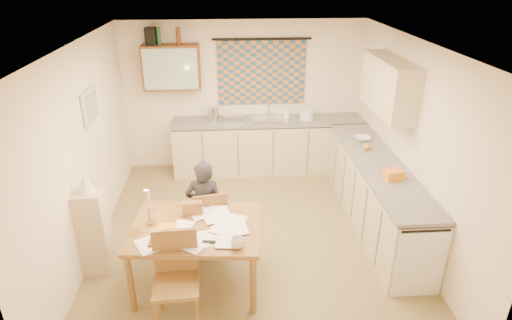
{
  "coord_description": "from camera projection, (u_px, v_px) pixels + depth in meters",
  "views": [
    {
      "loc": [
        -0.27,
        -4.78,
        3.31
      ],
      "look_at": [
        0.07,
        0.2,
        1.0
      ],
      "focal_mm": 30.0,
      "sensor_mm": 36.0,
      "label": 1
    }
  ],
  "objects": [
    {
      "name": "floor",
      "position": [
        252.0,
        234.0,
        5.74
      ],
      "size": [
        4.0,
        4.5,
        0.02
      ],
      "primitive_type": "cube",
      "color": "olive",
      "rests_on": "ground"
    },
    {
      "name": "ceiling",
      "position": [
        251.0,
        43.0,
        4.68
      ],
      "size": [
        4.0,
        4.5,
        0.02
      ],
      "primitive_type": "cube",
      "color": "white",
      "rests_on": "floor"
    },
    {
      "name": "wall_back",
      "position": [
        244.0,
        96.0,
        7.26
      ],
      "size": [
        4.0,
        0.02,
        2.5
      ],
      "primitive_type": "cube",
      "color": "#F6E2C6",
      "rests_on": "floor"
    },
    {
      "name": "wall_front",
      "position": [
        270.0,
        268.0,
        3.17
      ],
      "size": [
        4.0,
        0.02,
        2.5
      ],
      "primitive_type": "cube",
      "color": "#F6E2C6",
      "rests_on": "floor"
    },
    {
      "name": "wall_left",
      "position": [
        83.0,
        153.0,
        5.09
      ],
      "size": [
        0.02,
        4.5,
        2.5
      ],
      "primitive_type": "cube",
      "color": "#F6E2C6",
      "rests_on": "floor"
    },
    {
      "name": "wall_right",
      "position": [
        412.0,
        144.0,
        5.34
      ],
      "size": [
        0.02,
        4.5,
        2.5
      ],
      "primitive_type": "cube",
      "color": "#F6E2C6",
      "rests_on": "floor"
    },
    {
      "name": "window_blind",
      "position": [
        262.0,
        73.0,
        7.07
      ],
      "size": [
        1.45,
        0.03,
        1.05
      ],
      "primitive_type": "cube",
      "color": "#2B4D6A",
      "rests_on": "wall_back"
    },
    {
      "name": "curtain_rod",
      "position": [
        262.0,
        39.0,
        6.82
      ],
      "size": [
        1.6,
        0.04,
        0.04
      ],
      "primitive_type": "cylinder",
      "rotation": [
        0.0,
        1.57,
        0.0
      ],
      "color": "black",
      "rests_on": "wall_back"
    },
    {
      "name": "wall_cabinet",
      "position": [
        172.0,
        67.0,
        6.79
      ],
      "size": [
        0.9,
        0.34,
        0.7
      ],
      "primitive_type": "cube",
      "color": "#5A2C12",
      "rests_on": "wall_back"
    },
    {
      "name": "wall_cabinet_glass",
      "position": [
        170.0,
        69.0,
        6.64
      ],
      "size": [
        0.84,
        0.02,
        0.64
      ],
      "primitive_type": "cube",
      "color": "#99B2A5",
      "rests_on": "wall_back"
    },
    {
      "name": "upper_cabinet_right",
      "position": [
        389.0,
        86.0,
        5.57
      ],
      "size": [
        0.34,
        1.3,
        0.7
      ],
      "primitive_type": "cube",
      "color": "tan",
      "rests_on": "wall_right"
    },
    {
      "name": "framed_print",
      "position": [
        90.0,
        106.0,
        5.26
      ],
      "size": [
        0.04,
        0.5,
        0.4
      ],
      "primitive_type": "cube",
      "color": "beige",
      "rests_on": "wall_left"
    },
    {
      "name": "print_canvas",
      "position": [
        92.0,
        106.0,
        5.26
      ],
      "size": [
        0.01,
        0.42,
        0.32
      ],
      "primitive_type": "cube",
      "color": "beige",
      "rests_on": "wall_left"
    },
    {
      "name": "counter_back",
      "position": [
        271.0,
        146.0,
        7.34
      ],
      "size": [
        3.3,
        0.62,
        0.92
      ],
      "color": "tan",
      "rests_on": "floor"
    },
    {
      "name": "counter_right",
      "position": [
        375.0,
        193.0,
        5.83
      ],
      "size": [
        0.62,
        2.95,
        0.92
      ],
      "color": "tan",
      "rests_on": "floor"
    },
    {
      "name": "stove",
      "position": [
        410.0,
        249.0,
        4.74
      ],
      "size": [
        0.55,
        0.55,
        0.85
      ],
      "color": "white",
      "rests_on": "floor"
    },
    {
      "name": "sink",
      "position": [
        269.0,
        122.0,
        7.16
      ],
      "size": [
        0.61,
        0.53,
        0.1
      ],
      "primitive_type": "cube",
      "rotation": [
        0.0,
        0.0,
        0.15
      ],
      "color": "silver",
      "rests_on": "counter_back"
    },
    {
      "name": "tap",
      "position": [
        269.0,
        108.0,
        7.25
      ],
      "size": [
        0.03,
        0.03,
        0.28
      ],
      "primitive_type": "cylinder",
      "rotation": [
        0.0,
        0.0,
        0.09
      ],
      "color": "silver",
      "rests_on": "counter_back"
    },
    {
      "name": "dish_rack",
      "position": [
        234.0,
        119.0,
        7.09
      ],
      "size": [
        0.35,
        0.3,
        0.06
      ],
      "primitive_type": "cube",
      "rotation": [
        0.0,
        0.0,
        0.01
      ],
      "color": "silver",
      "rests_on": "counter_back"
    },
    {
      "name": "kettle",
      "position": [
        213.0,
        114.0,
        7.03
      ],
      "size": [
        0.2,
        0.2,
        0.24
      ],
      "primitive_type": "cylinder",
      "rotation": [
        0.0,
        0.0,
        -0.12
      ],
      "color": "silver",
      "rests_on": "counter_back"
    },
    {
      "name": "mixing_bowl",
      "position": [
        307.0,
        114.0,
        7.15
      ],
      "size": [
        0.26,
        0.26,
        0.16
      ],
      "primitive_type": "cylinder",
      "rotation": [
        0.0,
        0.0,
        -0.07
      ],
      "color": "white",
      "rests_on": "counter_back"
    },
    {
      "name": "soap_bottle",
      "position": [
        287.0,
        113.0,
        7.17
      ],
      "size": [
        0.13,
        0.13,
        0.17
      ],
      "primitive_type": "imported",
      "rotation": [
        0.0,
        0.0,
        -0.33
      ],
      "color": "white",
      "rests_on": "counter_back"
    },
    {
      "name": "bowl",
      "position": [
        363.0,
        138.0,
        6.31
      ],
      "size": [
        0.25,
        0.25,
        0.06
      ],
      "primitive_type": "imported",
      "rotation": [
        0.0,
        0.0,
        0.04
      ],
      "color": "white",
      "rests_on": "counter_right"
    },
    {
      "name": "orange_bag",
      "position": [
        393.0,
        175.0,
        5.16
      ],
      "size": [
        0.25,
        0.2,
        0.12
      ],
      "primitive_type": "cube",
      "rotation": [
        0.0,
        0.0,
        0.2
      ],
      "color": "orange",
      "rests_on": "counter_right"
    },
    {
      "name": "fruit_orange",
      "position": [
        367.0,
        147.0,
        5.97
      ],
      "size": [
        0.1,
        0.1,
        0.1
      ],
      "primitive_type": "sphere",
      "color": "orange",
      "rests_on": "counter_right"
    },
    {
      "name": "speaker",
      "position": [
        151.0,
        36.0,
        6.57
      ],
      "size": [
        0.16,
        0.2,
        0.26
      ],
      "primitive_type": "cube",
      "rotation": [
        0.0,
        0.0,
        -0.0
      ],
      "color": "black",
      "rests_on": "wall_cabinet"
    },
    {
      "name": "bottle_green",
      "position": [
        159.0,
        36.0,
        6.58
      ],
      "size": [
        0.08,
        0.08,
        0.26
      ],
      "primitive_type": "cylinder",
      "rotation": [
        0.0,
        0.0,
        -0.12
      ],
      "color": "#195926",
      "rests_on": "wall_cabinet"
    },
    {
      "name": "bottle_brown",
      "position": [
        178.0,
        36.0,
        6.6
      ],
      "size": [
        0.08,
        0.08,
        0.26
      ],
      "primitive_type": "cylinder",
      "rotation": [
        0.0,
        0.0,
        -0.11
      ],
      "color": "#5A2C12",
      "rests_on": "wall_cabinet"
    },
    {
      "name": "dining_table",
      "position": [
        198.0,
        254.0,
        4.73
      ],
      "size": [
        1.45,
        1.15,
        0.75
      ],
      "rotation": [
        0.0,
        0.0,
        -0.08
      ],
      "color": "brown",
      "rests_on": "floor"
    },
    {
      "name": "chair_far",
      "position": [
        210.0,
        232.0,
        5.29
      ],
      "size": [
        0.48,
        0.48,
        0.89
      ],
      "rotation": [
        0.0,
        0.0,
        3.34
      ],
      "color": "brown",
      "rests_on": "floor"
    },
    {
      "name": "chair_near",
      "position": [
        178.0,
        297.0,
        4.23
      ],
      "size": [
        0.46,
        0.46,
        0.98
      ],
      "rotation": [
        0.0,
        0.0,
        0.05
      ],
      "color": "brown",
      "rests_on": "floor"
    },
    {
      "name": "person",
      "position": [
        205.0,
        208.0,
        5.13
      ],
      "size": [
        0.51,
        0.38,
        1.25
      ],
      "primitive_type": "imported",
      "rotation": [
        0.0,
        0.0,
        3.06
      ],
      "color": "black",
      "rests_on": "floor"
    },
    {
      "name": "shelf_stand",
      "position": [
        94.0,
        232.0,
        4.88
      ],
      "size": [
        0.32,
        0.3,
        1.03
      ],
      "primitive_type": "cube",
      "color": "tan",
      "rests_on": "floor"
    },
    {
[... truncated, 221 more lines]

